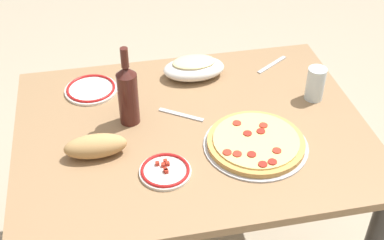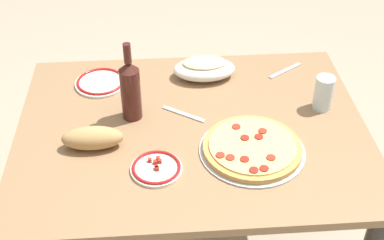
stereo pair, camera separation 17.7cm
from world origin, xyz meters
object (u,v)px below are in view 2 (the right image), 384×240
at_px(wine_bottle, 130,89).
at_px(side_plate_far, 156,168).
at_px(water_glass, 324,93).
at_px(bread_loaf, 92,138).
at_px(pepperoni_pizza, 252,148).
at_px(side_plate_near, 101,82).
at_px(baked_pasta_dish, 204,68).
at_px(dining_table, 192,154).

distance_m(wine_bottle, side_plate_far, 0.31).
xyz_separation_m(water_glass, bread_loaf, (0.80, 0.16, -0.03)).
height_order(pepperoni_pizza, side_plate_near, pepperoni_pizza).
xyz_separation_m(wine_bottle, side_plate_far, (-0.08, 0.28, -0.11)).
bearing_deg(pepperoni_pizza, bread_loaf, -6.58).
relative_size(baked_pasta_dish, side_plate_near, 1.22).
bearing_deg(side_plate_far, baked_pasta_dish, -110.90).
bearing_deg(pepperoni_pizza, wine_bottle, -28.97).
height_order(pepperoni_pizza, water_glass, water_glass).
height_order(pepperoni_pizza, baked_pasta_dish, baked_pasta_dish).
bearing_deg(pepperoni_pizza, side_plate_far, 11.99).
bearing_deg(bread_loaf, side_plate_far, 148.30).
xyz_separation_m(pepperoni_pizza, wine_bottle, (0.39, -0.22, 0.10)).
height_order(baked_pasta_dish, wine_bottle, wine_bottle).
height_order(baked_pasta_dish, water_glass, water_glass).
distance_m(pepperoni_pizza, wine_bottle, 0.46).
relative_size(pepperoni_pizza, bread_loaf, 1.72).
xyz_separation_m(baked_pasta_dish, bread_loaf, (0.40, 0.39, -0.00)).
bearing_deg(wine_bottle, water_glass, -179.85).
height_order(baked_pasta_dish, bread_loaf, same).
xyz_separation_m(pepperoni_pizza, baked_pasta_dish, (0.11, -0.45, 0.03)).
bearing_deg(baked_pasta_dish, side_plate_far, 69.10).
xyz_separation_m(water_glass, side_plate_near, (0.80, -0.21, -0.06)).
relative_size(dining_table, bread_loaf, 6.00).
height_order(dining_table, side_plate_far, side_plate_far).
bearing_deg(dining_table, water_glass, -170.72).
bearing_deg(baked_pasta_dish, dining_table, 77.17).
bearing_deg(bread_loaf, water_glass, -168.85).
distance_m(wine_bottle, side_plate_near, 0.27).
relative_size(baked_pasta_dish, water_glass, 1.88).
distance_m(wine_bottle, bread_loaf, 0.22).
xyz_separation_m(pepperoni_pizza, bread_loaf, (0.52, -0.06, 0.02)).
xyz_separation_m(dining_table, wine_bottle, (0.20, -0.08, 0.25)).
height_order(dining_table, baked_pasta_dish, baked_pasta_dish).
height_order(dining_table, water_glass, water_glass).
bearing_deg(water_glass, side_plate_near, -14.63).
height_order(wine_bottle, side_plate_far, wine_bottle).
distance_m(dining_table, water_glass, 0.52).
xyz_separation_m(pepperoni_pizza, side_plate_far, (0.31, 0.07, -0.01)).
relative_size(baked_pasta_dish, bread_loaf, 1.19).
distance_m(pepperoni_pizza, bread_loaf, 0.52).
distance_m(dining_table, side_plate_near, 0.46).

